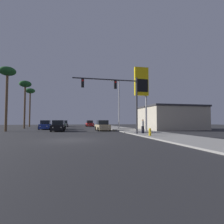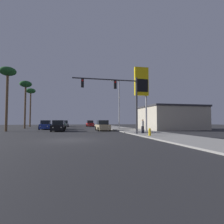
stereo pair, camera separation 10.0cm
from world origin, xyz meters
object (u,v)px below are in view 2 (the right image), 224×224
at_px(car_green, 61,125).
at_px(palm_tree_far, 31,93).
at_px(car_tan, 103,126).
at_px(palm_tree_mid, 26,87).
at_px(gas_station_sign, 141,85).
at_px(car_grey, 65,124).
at_px(traffic_light_mast, 119,93).
at_px(car_red, 90,124).
at_px(fire_hydrant, 150,132).
at_px(pedestrian_on_sidewalk, 143,126).
at_px(car_black, 58,126).
at_px(street_lamp, 118,102).
at_px(palm_tree_near, 8,75).
at_px(car_blue, 46,125).

height_order(car_green, palm_tree_far, palm_tree_far).
distance_m(car_tan, palm_tree_mid, 19.87).
height_order(car_tan, gas_station_sign, gas_station_sign).
relative_size(car_grey, gas_station_sign, 0.48).
relative_size(traffic_light_mast, palm_tree_mid, 0.75).
distance_m(car_red, fire_hydrant, 31.67).
xyz_separation_m(pedestrian_on_sidewalk, palm_tree_mid, (-17.71, 19.63, 7.58)).
relative_size(car_black, pedestrian_on_sidewalk, 2.59).
distance_m(car_tan, street_lamp, 6.33).
distance_m(traffic_light_mast, palm_tree_far, 34.32).
bearing_deg(pedestrian_on_sidewalk, palm_tree_near, 151.67).
distance_m(car_blue, car_black, 6.67).
bearing_deg(street_lamp, palm_tree_near, -174.63).
distance_m(gas_station_sign, palm_tree_near, 20.24).
xyz_separation_m(car_tan, pedestrian_on_sidewalk, (3.40, -8.31, 0.27)).
xyz_separation_m(car_tan, palm_tree_far, (-15.46, 21.33, 8.02)).
height_order(car_green, car_blue, same).
height_order(car_tan, palm_tree_far, palm_tree_far).
bearing_deg(car_grey, car_black, 90.74).
bearing_deg(palm_tree_mid, gas_station_sign, -41.02).
relative_size(street_lamp, palm_tree_far, 0.89).
relative_size(car_grey, pedestrian_on_sidewalk, 2.59).
bearing_deg(gas_station_sign, palm_tree_mid, 138.98).
bearing_deg(traffic_light_mast, palm_tree_near, 145.36).
relative_size(gas_station_sign, palm_tree_near, 0.92).
xyz_separation_m(car_green, car_red, (6.93, 12.99, 0.00)).
bearing_deg(palm_tree_near, car_grey, 67.14).
bearing_deg(street_lamp, car_black, -165.57).
height_order(palm_tree_near, palm_tree_mid, palm_tree_mid).
relative_size(gas_station_sign, palm_tree_mid, 0.91).
bearing_deg(traffic_light_mast, palm_tree_far, 117.57).
relative_size(traffic_light_mast, pedestrian_on_sidewalk, 4.43).
distance_m(palm_tree_near, palm_tree_far, 20.03).
relative_size(street_lamp, gas_station_sign, 1.00).
xyz_separation_m(street_lamp, gas_station_sign, (1.16, -8.15, 1.50)).
xyz_separation_m(car_green, fire_hydrant, (9.65, -18.56, -0.27)).
relative_size(car_grey, palm_tree_far, 0.43).
distance_m(car_blue, palm_tree_near, 10.52).
bearing_deg(car_green, car_black, 91.60).
xyz_separation_m(traffic_light_mast, palm_tree_mid, (-14.62, 20.21, 3.89)).
bearing_deg(car_tan, fire_hydrant, 102.08).
relative_size(car_red, pedestrian_on_sidewalk, 2.59).
bearing_deg(car_grey, fire_hydrant, 107.98).
height_order(car_blue, fire_hydrant, car_blue).
bearing_deg(fire_hydrant, car_blue, 124.06).
bearing_deg(fire_hydrant, palm_tree_mid, 126.49).
height_order(street_lamp, gas_station_sign, same).
xyz_separation_m(car_tan, fire_hydrant, (2.71, -11.69, -0.27)).
bearing_deg(car_green, car_grey, -89.95).
bearing_deg(car_blue, pedestrian_on_sidewalk, 130.01).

